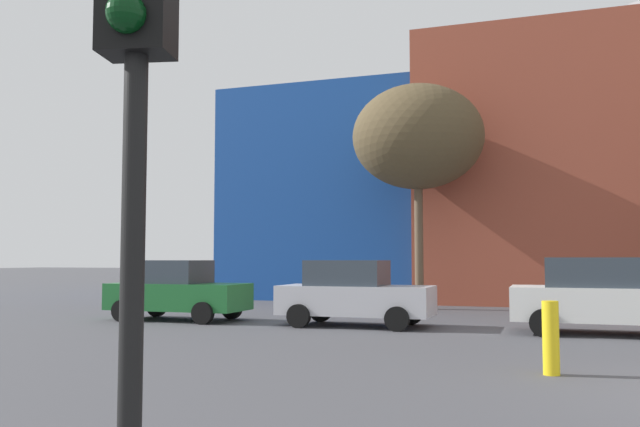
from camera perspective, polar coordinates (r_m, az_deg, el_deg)
name	(u,v)px	position (r m, az deg, el deg)	size (l,w,h in m)	color
parked_car_0	(177,290)	(18.98, -12.22, -6.47)	(3.83, 1.88, 1.66)	#1E662D
parked_car_1	(354,293)	(16.92, 2.92, -6.86)	(3.83, 1.88, 1.66)	silver
parked_car_2	(600,296)	(16.30, 22.94, -6.55)	(3.99, 1.96, 1.73)	white
traffic_light_near_left	(135,65)	(3.56, -15.64, 12.18)	(0.40, 0.39, 3.63)	black
bare_tree_0	(418,138)	(23.22, 8.41, 6.47)	(4.50, 4.50, 7.69)	brown
bollard_yellow_2	(551,338)	(10.45, 19.21, -10.05)	(0.24, 0.24, 1.08)	yellow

